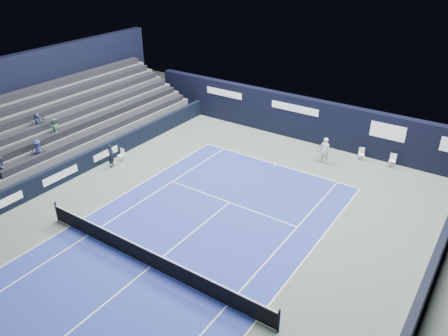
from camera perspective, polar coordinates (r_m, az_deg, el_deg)
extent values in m
plane|color=#4E5D53|center=(21.32, -5.91, -9.80)|extent=(48.00, 48.00, 0.00)
cube|color=navy|center=(20.20, -9.59, -12.60)|extent=(10.97, 23.77, 0.01)
cube|color=black|center=(20.61, 25.74, -11.35)|extent=(0.30, 22.00, 1.80)
cube|color=silver|center=(29.92, 17.51, 1.68)|extent=(0.47, 0.46, 0.03)
cube|color=silver|center=(29.97, 17.54, 2.19)|extent=(0.34, 0.17, 0.43)
cylinder|color=silver|center=(30.15, 17.72, 1.45)|extent=(0.02, 0.02, 0.38)
cylinder|color=silver|center=(30.11, 17.14, 1.50)|extent=(0.02, 0.02, 0.38)
cylinder|color=silver|center=(29.89, 17.77, 1.21)|extent=(0.02, 0.02, 0.38)
cylinder|color=silver|center=(29.85, 17.19, 1.26)|extent=(0.02, 0.02, 0.38)
cube|color=white|center=(29.96, 17.55, 2.32)|extent=(0.29, 0.18, 0.27)
cube|color=white|center=(29.61, 21.12, 0.83)|extent=(0.44, 0.42, 0.04)
cube|color=white|center=(29.66, 21.24, 1.38)|extent=(0.39, 0.08, 0.46)
cylinder|color=white|center=(29.83, 21.40, 0.54)|extent=(0.02, 0.02, 0.41)
cylinder|color=white|center=(29.84, 20.77, 0.67)|extent=(0.02, 0.02, 0.41)
cylinder|color=white|center=(29.55, 21.33, 0.28)|extent=(0.02, 0.02, 0.41)
cylinder|color=white|center=(29.56, 20.69, 0.42)|extent=(0.02, 0.02, 0.41)
cube|color=white|center=(29.22, -13.30, 1.62)|extent=(0.36, 0.34, 0.03)
cube|color=white|center=(29.22, -13.12, 2.12)|extent=(0.36, 0.03, 0.43)
cylinder|color=white|center=(29.29, -12.85, 1.32)|extent=(0.02, 0.02, 0.37)
cylinder|color=white|center=(29.49, -13.27, 1.47)|extent=(0.02, 0.02, 0.37)
cylinder|color=white|center=(29.12, -13.26, 1.10)|extent=(0.02, 0.02, 0.37)
cylinder|color=white|center=(29.32, -13.67, 1.26)|extent=(0.02, 0.02, 0.37)
imported|color=black|center=(28.45, -14.53, 1.57)|extent=(0.56, 0.65, 1.51)
cube|color=white|center=(28.31, 6.87, 0.48)|extent=(10.97, 0.06, 0.00)
cube|color=white|center=(17.76, 4.29, -19.25)|extent=(0.06, 23.77, 0.00)
cube|color=white|center=(23.68, -19.46, -7.16)|extent=(0.06, 23.77, 0.00)
cube|color=white|center=(18.25, 0.40, -17.52)|extent=(0.06, 23.77, 0.00)
cube|color=white|center=(22.73, -17.31, -8.38)|extent=(0.06, 23.77, 0.00)
cube|color=white|center=(24.18, 0.73, -4.51)|extent=(8.23, 0.06, 0.00)
cube|color=white|center=(20.20, -9.59, -12.59)|extent=(0.06, 12.80, 0.00)
cube|color=white|center=(28.19, 6.72, 0.37)|extent=(0.06, 0.30, 0.00)
cylinder|color=black|center=(17.09, 7.16, -19.20)|extent=(0.10, 0.10, 1.10)
cylinder|color=black|center=(24.04, -21.01, -5.32)|extent=(0.10, 0.10, 1.10)
cube|color=black|center=(19.91, -9.70, -11.61)|extent=(12.80, 0.03, 0.86)
cube|color=white|center=(19.63, -9.80, -10.59)|extent=(12.80, 0.05, 0.06)
cube|color=black|center=(31.51, 11.00, 6.19)|extent=(26.00, 0.60, 3.10)
cube|color=silver|center=(34.12, 0.00, 9.77)|extent=(3.20, 0.02, 0.50)
cube|color=silver|center=(31.34, 9.21, 7.70)|extent=(3.60, 0.02, 0.50)
cube|color=silver|center=(29.51, 20.60, 4.48)|extent=(2.20, 0.02, 1.00)
cube|color=black|center=(29.31, -15.40, 1.91)|extent=(0.30, 22.00, 1.20)
cube|color=silver|center=(25.85, -26.66, -4.00)|extent=(0.02, 2.00, 0.45)
cube|color=silver|center=(27.34, -20.56, -0.91)|extent=(0.02, 2.40, 0.45)
cube|color=silver|center=(29.19, -15.18, 1.83)|extent=(0.02, 2.00, 0.45)
cube|color=#4A4A4C|center=(30.21, -14.82, 3.27)|extent=(0.90, 16.00, 1.65)
cube|color=#4A4A4C|center=(30.76, -16.00, 4.03)|extent=(0.90, 16.00, 2.10)
cube|color=#4D4D50|center=(31.33, -17.15, 4.76)|extent=(0.90, 16.00, 2.55)
cube|color=#444446|center=(31.92, -18.25, 5.46)|extent=(0.90, 16.00, 3.00)
cube|color=#535356|center=(32.52, -19.31, 6.13)|extent=(0.90, 16.00, 3.45)
cube|color=#505052|center=(33.14, -20.34, 6.77)|extent=(0.90, 16.00, 3.90)
cube|color=black|center=(29.81, -15.06, 5.06)|extent=(0.63, 15.20, 0.40)
cube|color=black|center=(30.30, -16.31, 6.18)|extent=(0.63, 15.20, 0.40)
cube|color=black|center=(30.81, -17.53, 7.27)|extent=(0.63, 15.20, 0.40)
cube|color=black|center=(31.34, -18.71, 8.32)|extent=(0.63, 15.20, 0.40)
cube|color=black|center=(31.90, -19.86, 9.33)|extent=(0.63, 15.20, 0.40)
cube|color=black|center=(32.48, -20.98, 10.29)|extent=(0.63, 15.20, 0.40)
cube|color=black|center=(33.33, -21.49, 8.99)|extent=(0.60, 18.00, 6.40)
imported|color=#323554|center=(26.05, -26.89, 0.21)|extent=(0.46, 0.56, 1.07)
imported|color=navy|center=(26.93, -23.13, 2.18)|extent=(0.69, 0.93, 1.28)
imported|color=#2D4C37|center=(28.42, -21.17, 4.85)|extent=(0.44, 0.64, 1.24)
imported|color=#343F60|center=(28.75, -23.12, 5.65)|extent=(0.69, 1.15, 1.18)
imported|color=silver|center=(28.72, 13.04, 2.28)|extent=(0.65, 0.44, 1.76)
cylinder|color=black|center=(28.44, 12.57, 2.45)|extent=(0.03, 0.29, 0.13)
torus|color=black|center=(28.19, 12.39, 2.46)|extent=(0.30, 0.13, 0.29)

